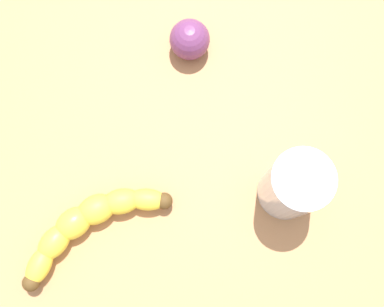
% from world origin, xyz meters
% --- Properties ---
extents(wooden_tabletop, '(1.20, 1.20, 0.03)m').
position_xyz_m(wooden_tabletop, '(0.00, 0.00, 0.01)').
color(wooden_tabletop, '#AE7549').
rests_on(wooden_tabletop, ground).
extents(banana, '(0.14, 0.18, 0.04)m').
position_xyz_m(banana, '(0.06, 0.06, 0.05)').
color(banana, yellow).
rests_on(banana, wooden_tabletop).
extents(smoothie_glass, '(0.07, 0.07, 0.11)m').
position_xyz_m(smoothie_glass, '(-0.15, -0.07, 0.08)').
color(smoothie_glass, silver).
rests_on(smoothie_glass, wooden_tabletop).
extents(plum_fruit, '(0.05, 0.05, 0.05)m').
position_xyz_m(plum_fruit, '(0.04, -0.21, 0.06)').
color(plum_fruit, '#6B3360').
rests_on(plum_fruit, wooden_tabletop).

